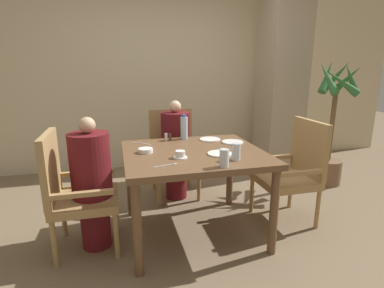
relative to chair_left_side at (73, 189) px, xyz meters
name	(u,v)px	position (x,y,z in m)	size (l,w,h in m)	color
ground_plane	(193,231)	(1.00, 0.00, -0.53)	(16.00, 16.00, 0.00)	#7A664C
wall_back	(158,72)	(1.00, 2.08, 0.87)	(8.00, 0.06, 2.80)	beige
pillar_stone	(282,76)	(2.68, 1.48, 0.82)	(0.54, 0.54, 2.70)	tan
dining_table	(194,162)	(1.00, 0.00, 0.15)	(1.19, 1.07, 0.77)	brown
chair_left_side	(73,189)	(0.00, 0.00, 0.00)	(0.52, 0.52, 0.99)	#A88451
diner_in_left_chair	(92,183)	(0.15, 0.00, 0.04)	(0.32, 0.32, 1.11)	#5B1419
chair_far_side	(173,150)	(1.00, 0.94, 0.00)	(0.52, 0.52, 0.99)	#A88451
diner_in_far_chair	(176,149)	(1.00, 0.79, 0.05)	(0.32, 0.32, 1.12)	#5B1419
chair_right_side	(294,169)	(2.00, 0.00, 0.00)	(0.52, 0.52, 0.99)	#A88451
potted_palm	(331,135)	(2.99, 0.73, 0.11)	(0.55, 0.54, 1.57)	brown
plate_main_left	(220,154)	(1.19, -0.15, 0.25)	(0.20, 0.20, 0.01)	white
plate_main_right	(233,142)	(1.44, 0.19, 0.25)	(0.20, 0.20, 0.01)	white
plate_dessert_center	(210,139)	(1.26, 0.35, 0.25)	(0.20, 0.20, 0.01)	white
teacup_with_saucer	(180,155)	(0.85, -0.16, 0.27)	(0.11, 0.11, 0.06)	white
bowl_small	(146,150)	(0.60, 0.06, 0.27)	(0.12, 0.12, 0.04)	white
water_bottle	(184,128)	(1.02, 0.46, 0.36)	(0.07, 0.07, 0.25)	silver
glass_tall_near	(224,158)	(1.11, -0.46, 0.31)	(0.07, 0.07, 0.13)	silver
glass_tall_mid	(236,152)	(1.26, -0.32, 0.31)	(0.07, 0.07, 0.13)	silver
salt_shaker	(166,137)	(0.83, 0.43, 0.28)	(0.03, 0.03, 0.07)	white
pepper_shaker	(170,137)	(0.87, 0.43, 0.28)	(0.03, 0.03, 0.07)	#4C3D2D
fork_beside_plate	(168,165)	(0.72, -0.32, 0.25)	(0.19, 0.06, 0.00)	silver
knife_beside_plate	(142,143)	(0.59, 0.37, 0.25)	(0.18, 0.13, 0.00)	silver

